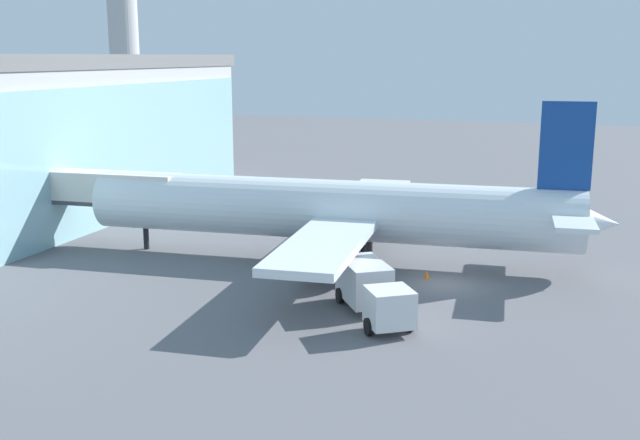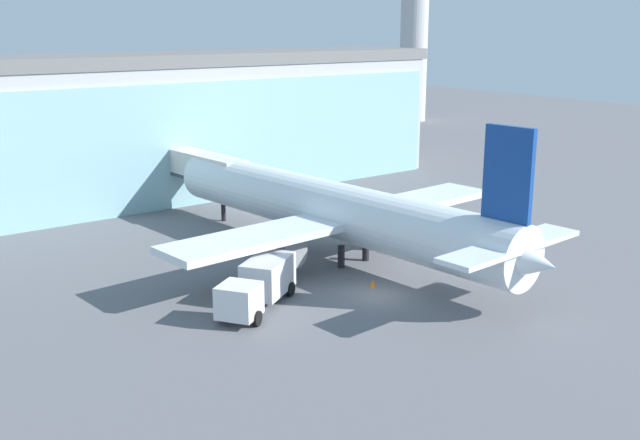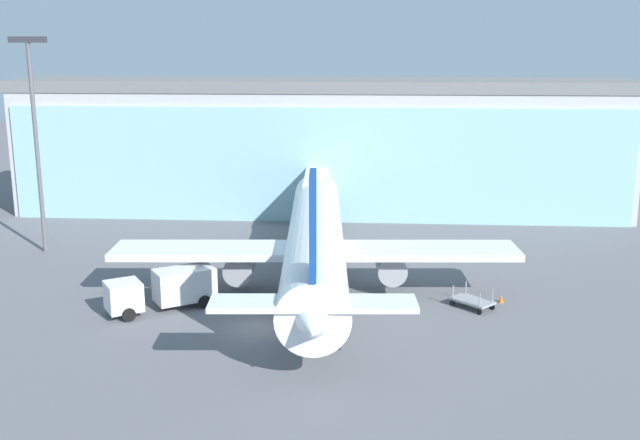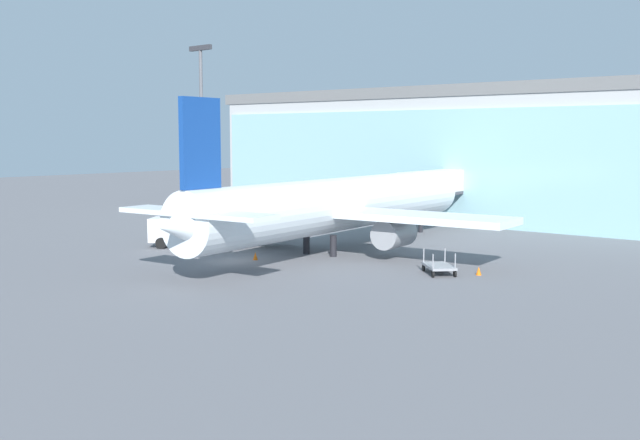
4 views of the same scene
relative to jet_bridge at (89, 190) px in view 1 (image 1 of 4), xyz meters
The scene contains 8 objects.
ground 26.99m from the jet_bridge, 91.20° to the right, with size 240.00×240.00×0.00m, color slate.
jet_bridge is the anchor object (origin of this frame).
control_tower 75.64m from the jet_bridge, 32.28° to the left, with size 10.59×10.59×35.99m.
airplane 18.68m from the jet_bridge, 83.80° to the right, with size 29.19×37.12×11.17m.
catering_truck 25.32m from the jet_bridge, 107.59° to the right, with size 7.23×6.00×2.65m.
baggage_cart 25.47m from the jet_bridge, 58.48° to the right, with size 3.15×3.06×1.50m.
safety_cone_nose 25.67m from the jet_bridge, 89.57° to the right, with size 0.36×0.36×0.55m, color orange.
safety_cone_wingtip 25.56m from the jet_bridge, 52.76° to the right, with size 0.36×0.36×0.55m, color orange.
Camera 1 is at (-44.49, -8.22, 13.86)m, focal length 42.00 mm.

